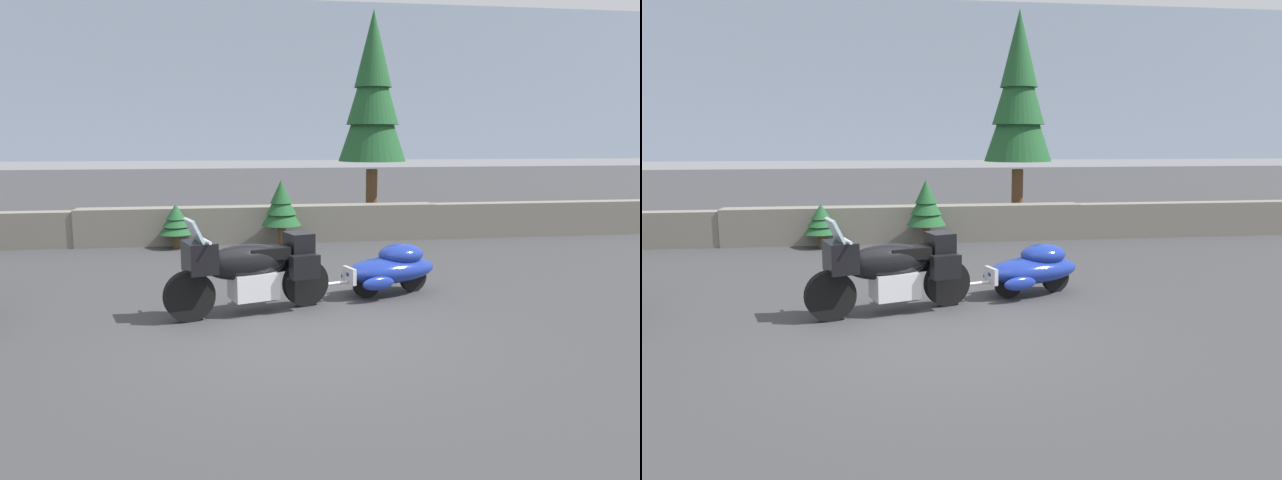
{
  "view_description": "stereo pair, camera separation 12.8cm",
  "coord_description": "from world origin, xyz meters",
  "views": [
    {
      "loc": [
        -0.74,
        -7.12,
        2.35
      ],
      "look_at": [
        0.6,
        1.59,
        0.85
      ],
      "focal_mm": 34.02,
      "sensor_mm": 36.0,
      "label": 1
    },
    {
      "loc": [
        -0.61,
        -7.14,
        2.35
      ],
      "look_at": [
        0.6,
        1.59,
        0.85
      ],
      "focal_mm": 34.02,
      "sensor_mm": 36.0,
      "label": 2
    }
  ],
  "objects": [
    {
      "name": "pine_sapling_farther",
      "position": [
        -1.83,
        5.99,
        0.59
      ],
      "size": [
        0.76,
        0.76,
        0.95
      ],
      "color": "brown",
      "rests_on": "ground"
    },
    {
      "name": "stone_guard_wall",
      "position": [
        0.15,
        6.47,
        0.4
      ],
      "size": [
        24.0,
        0.56,
        0.82
      ],
      "color": "slate",
      "rests_on": "ground"
    },
    {
      "name": "touring_motorcycle",
      "position": [
        -0.47,
        0.85,
        0.62
      ],
      "size": [
        2.24,
        1.16,
        1.33
      ],
      "color": "black",
      "rests_on": "ground"
    },
    {
      "name": "ground_plane",
      "position": [
        0.0,
        0.0,
        0.0
      ],
      "size": [
        80.0,
        80.0,
        0.0
      ],
      "primitive_type": "plane",
      "color": "#38383A"
    },
    {
      "name": "distant_ridgeline",
      "position": [
        0.0,
        96.47,
        8.0
      ],
      "size": [
        240.0,
        80.0,
        16.0
      ],
      "primitive_type": "cube",
      "color": "#99A8BF",
      "rests_on": "ground"
    },
    {
      "name": "pine_sapling_near",
      "position": [
        0.41,
        5.84,
        0.9
      ],
      "size": [
        0.86,
        0.86,
        1.45
      ],
      "color": "brown",
      "rests_on": "ground"
    },
    {
      "name": "car_shaped_trailer",
      "position": [
        1.68,
        1.53,
        0.41
      ],
      "size": [
        2.21,
        1.13,
        0.76
      ],
      "color": "black",
      "rests_on": "ground"
    },
    {
      "name": "pine_tree_tall",
      "position": [
        2.86,
        7.72,
        3.38
      ],
      "size": [
        1.67,
        1.67,
        5.4
      ],
      "color": "brown",
      "rests_on": "ground"
    }
  ]
}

